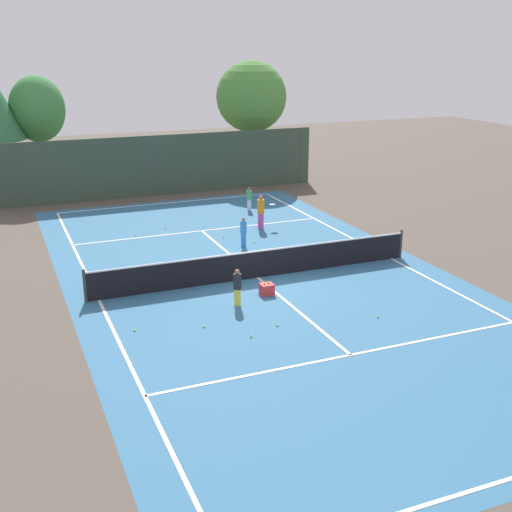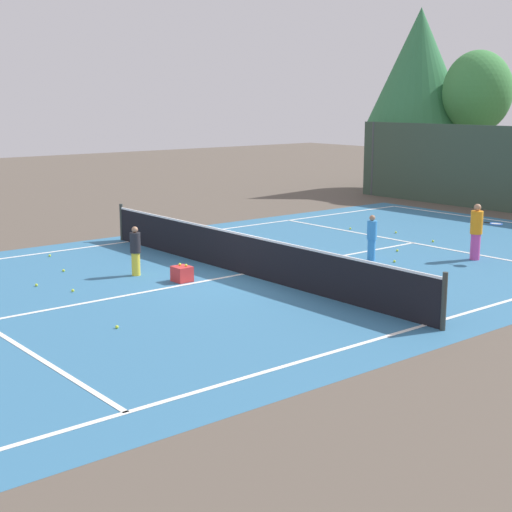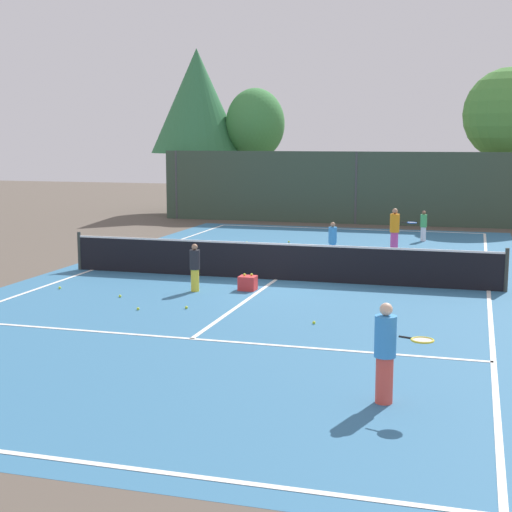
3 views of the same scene
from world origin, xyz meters
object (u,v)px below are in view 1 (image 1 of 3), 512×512
at_px(tennis_ball_8, 204,226).
at_px(tennis_ball_9, 378,317).
at_px(tennis_ball_3, 204,326).
at_px(tennis_ball_10, 303,268).
at_px(ball_crate, 267,289).
at_px(tennis_ball_5, 277,325).
at_px(tennis_ball_11, 251,336).
at_px(tennis_ball_7, 224,237).
at_px(player_4, 261,211).
at_px(tennis_ball_4, 136,235).
at_px(player_1, 237,287).
at_px(tennis_ball_12, 294,251).
at_px(player_0, 249,199).
at_px(player_2, 243,232).
at_px(tennis_ball_1, 134,330).
at_px(tennis_ball_0, 178,271).
at_px(tennis_ball_2, 165,228).
at_px(tennis_ball_6, 254,242).

height_order(tennis_ball_8, tennis_ball_9, same).
bearing_deg(tennis_ball_3, tennis_ball_10, 35.36).
bearing_deg(tennis_ball_8, ball_crate, -94.11).
distance_m(tennis_ball_5, tennis_ball_8, 11.04).
xyz_separation_m(tennis_ball_3, tennis_ball_11, (1.00, -1.14, 0.00)).
bearing_deg(tennis_ball_7, tennis_ball_5, -99.92).
height_order(player_4, tennis_ball_4, player_4).
xyz_separation_m(player_1, tennis_ball_9, (3.55, -2.51, -0.58)).
bearing_deg(tennis_ball_12, tennis_ball_3, -134.95).
xyz_separation_m(player_0, tennis_ball_4, (-6.12, -2.31, -0.55)).
xyz_separation_m(player_0, tennis_ball_7, (-2.74, -3.97, -0.55)).
height_order(player_2, tennis_ball_7, player_2).
xyz_separation_m(tennis_ball_1, tennis_ball_9, (6.95, -1.83, 0.00)).
relative_size(tennis_ball_0, tennis_ball_1, 1.00).
relative_size(tennis_ball_0, tennis_ball_5, 1.00).
bearing_deg(tennis_ball_4, tennis_ball_1, -102.58).
bearing_deg(tennis_ball_4, ball_crate, -73.14).
bearing_deg(tennis_ball_2, player_2, -58.18).
relative_size(player_2, tennis_ball_1, 18.36).
distance_m(tennis_ball_2, tennis_ball_7, 2.97).
bearing_deg(tennis_ball_9, tennis_ball_11, 177.38).
distance_m(player_2, tennis_ball_10, 3.58).
bearing_deg(tennis_ball_7, player_1, -106.34).
height_order(player_1, tennis_ball_10, player_1).
xyz_separation_m(tennis_ball_0, tennis_ball_11, (0.39, -6.05, 0.00)).
distance_m(tennis_ball_2, tennis_ball_10, 7.80).
height_order(player_2, tennis_ball_3, player_2).
bearing_deg(tennis_ball_0, ball_crate, -56.95).
bearing_deg(player_4, ball_crate, -111.44).
bearing_deg(player_2, tennis_ball_9, -82.19).
xyz_separation_m(tennis_ball_2, tennis_ball_8, (1.69, -0.31, 0.00)).
distance_m(tennis_ball_0, tennis_ball_4, 5.08).
bearing_deg(tennis_ball_4, tennis_ball_6, -33.45).
xyz_separation_m(tennis_ball_5, tennis_ball_7, (1.58, 9.04, 0.00)).
distance_m(tennis_ball_0, tennis_ball_10, 4.55).
bearing_deg(tennis_ball_6, tennis_ball_10, -82.92).
height_order(tennis_ball_1, tennis_ball_4, same).
bearing_deg(tennis_ball_4, tennis_ball_2, 22.02).
bearing_deg(tennis_ball_9, tennis_ball_5, 168.88).
relative_size(tennis_ball_2, tennis_ball_5, 1.00).
relative_size(player_1, ball_crate, 2.81).
distance_m(tennis_ball_1, tennis_ball_9, 7.19).
height_order(tennis_ball_0, tennis_ball_1, same).
relative_size(tennis_ball_3, tennis_ball_4, 1.00).
relative_size(tennis_ball_3, tennis_ball_9, 1.00).
distance_m(player_1, tennis_ball_6, 6.70).
bearing_deg(tennis_ball_3, tennis_ball_6, 58.01).
height_order(tennis_ball_0, tennis_ball_11, same).
bearing_deg(tennis_ball_2, tennis_ball_12, -52.51).
height_order(tennis_ball_8, tennis_ball_11, same).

